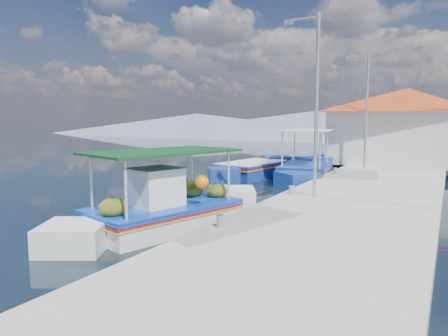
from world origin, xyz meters
The scene contains 11 objects.
ground centered at (0.00, 0.00, 0.00)m, with size 160.00×160.00×0.00m, color black.
quay centered at (5.90, 6.00, 0.25)m, with size 5.00×44.00×0.50m, color #AEABA3.
bollards centered at (3.80, 5.25, 0.65)m, with size 0.20×17.20×0.30m.
main_caique centered at (1.56, -2.24, 0.48)m, with size 3.48×7.22×2.47m.
caique_green_canopy centered at (2.17, 8.76, 0.42)m, with size 3.08×7.48×2.84m.
caique_blue_hull centered at (-0.66, 8.26, 0.34)m, with size 2.71×7.03×1.26m.
caique_far centered at (1.73, 17.31, 0.45)m, with size 2.07×6.94×2.43m.
harbor_building centered at (6.20, 15.00, 2.78)m, with size 10.49×10.49×4.40m.
lamp_post_near centered at (4.51, 2.00, 3.85)m, with size 1.21×0.14×6.00m.
lamp_post_far centered at (4.51, 11.00, 3.85)m, with size 1.21×0.14×6.00m.
mountain_ridge centered at (6.54, 56.00, 2.04)m, with size 171.40×96.00×5.50m.
Camera 1 is at (8.53, -11.33, 3.08)m, focal length 32.69 mm.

